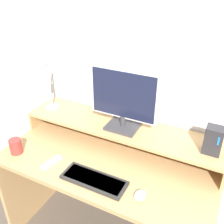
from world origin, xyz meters
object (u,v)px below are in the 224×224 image
router_dock (213,140)px  keyboard (94,180)px  desk_lamp (48,90)px  mug (16,146)px  mouse (140,195)px  remote_control (52,163)px  monitor (123,99)px

router_dock → keyboard: 0.71m
desk_lamp → mug: 0.44m
desk_lamp → mouse: size_ratio=4.43×
desk_lamp → keyboard: size_ratio=0.94×
desk_lamp → remote_control: bearing=-52.7°
desk_lamp → router_dock: 1.14m
router_dock → mug: router_dock is taller
router_dock → keyboard: size_ratio=0.43×
monitor → desk_lamp: size_ratio=1.23×
mouse → monitor: bearing=126.3°
keyboard → mug: 0.59m
remote_control → desk_lamp: bearing=127.3°
desk_lamp → keyboard: (0.57, -0.35, -0.30)m
router_dock → mouse: (-0.28, -0.38, -0.21)m
keyboard → mouse: mouse is taller
monitor → mug: monitor is taller
router_dock → desk_lamp: bearing=-178.5°
desk_lamp → mug: desk_lamp is taller
router_dock → mug: 1.23m
keyboard → remote_control: 0.31m
mouse → mug: size_ratio=0.81×
router_dock → mouse: router_dock is taller
remote_control → monitor: bearing=50.6°
desk_lamp → mug: size_ratio=3.58×
mouse → remote_control: bearing=179.4°
monitor → router_dock: size_ratio=2.67×
router_dock → keyboard: bearing=-145.8°
monitor → keyboard: monitor is taller
keyboard → mouse: 0.28m
desk_lamp → remote_control: size_ratio=2.26×
desk_lamp → remote_control: desk_lamp is taller
mouse → mug: bearing=-179.6°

